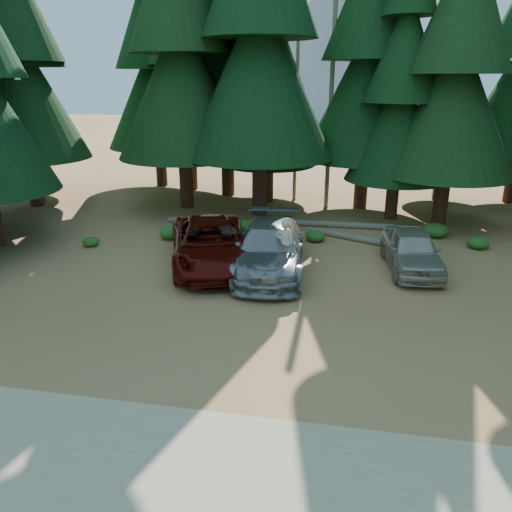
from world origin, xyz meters
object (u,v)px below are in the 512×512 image
object	(u,v)px
log_left	(203,224)
log_right	(344,225)
frisbee_player	(285,245)
silver_minivan_center	(270,248)
silver_minivan_right	(412,250)
log_mid	(344,236)
red_pickup	(210,244)

from	to	relation	value
log_left	log_right	world-z (taller)	log_right
log_left	frisbee_player	bearing A→B (deg)	-38.61
silver_minivan_center	log_right	xyz separation A→B (m)	(2.73, 6.31, -0.75)
silver_minivan_center	log_right	bearing A→B (deg)	61.47
silver_minivan_right	frisbee_player	bearing A→B (deg)	-163.87
log_right	log_left	bearing A→B (deg)	-172.04
log_left	log_mid	world-z (taller)	log_mid
frisbee_player	log_right	distance (m)	7.49
red_pickup	log_left	xyz separation A→B (m)	(-1.83, 5.16, -0.75)
red_pickup	silver_minivan_right	xyz separation A→B (m)	(7.73, 0.94, -0.10)
red_pickup	silver_minivan_center	world-z (taller)	silver_minivan_center
red_pickup	frisbee_player	distance (m)	3.25
log_mid	silver_minivan_center	bearing A→B (deg)	-96.85
red_pickup	log_right	size ratio (longest dim) A/B	1.34
red_pickup	frisbee_player	size ratio (longest dim) A/B	3.29
silver_minivan_center	log_right	world-z (taller)	silver_minivan_center
frisbee_player	log_mid	world-z (taller)	frisbee_player
red_pickup	log_right	bearing A→B (deg)	31.30
log_mid	log_right	xyz separation A→B (m)	(-0.04, 1.80, 0.01)
silver_minivan_center	frisbee_player	world-z (taller)	frisbee_player
red_pickup	silver_minivan_right	bearing A→B (deg)	-11.91
log_left	log_mid	xyz separation A→B (m)	(7.00, -0.82, 0.01)
frisbee_player	log_left	world-z (taller)	frisbee_player
log_left	log_mid	bearing A→B (deg)	6.03
silver_minivan_center	log_right	size ratio (longest dim) A/B	1.31
red_pickup	log_mid	distance (m)	6.79
silver_minivan_center	log_left	bearing A→B (deg)	123.28
red_pickup	log_left	distance (m)	5.53
red_pickup	silver_minivan_center	xyz separation A→B (m)	(2.40, -0.17, 0.02)
red_pickup	silver_minivan_center	distance (m)	2.41
silver_minivan_center	log_mid	size ratio (longest dim) A/B	1.75
log_right	frisbee_player	bearing A→B (deg)	-106.24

